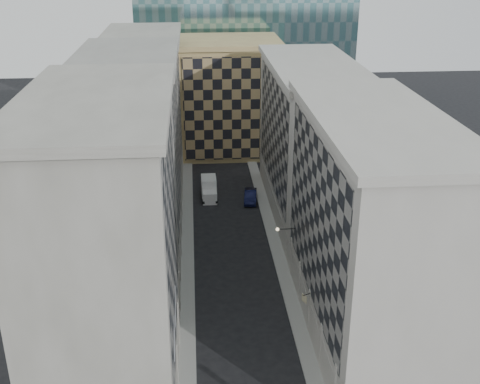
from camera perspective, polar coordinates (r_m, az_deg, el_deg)
sidewalk_west at (r=69.68m, az=-5.00°, el=-6.14°), size 1.50×100.00×0.15m
sidewalk_east at (r=70.29m, az=3.63°, el=-5.81°), size 1.50×100.00×0.15m
bldg_left_a at (r=47.85m, az=-12.27°, el=-5.00°), size 10.80×22.80×23.70m
bldg_left_b at (r=68.14m, az=-10.07°, el=3.28°), size 10.80×22.80×22.70m
bldg_left_c at (r=89.24m, az=-8.88°, el=7.71°), size 10.80×22.80×21.70m
bldg_right_a at (r=53.74m, az=12.09°, el=-3.55°), size 10.80×26.80×20.70m
bldg_right_b at (r=78.24m, az=6.70°, el=4.92°), size 10.80×28.80×19.70m
tan_block at (r=102.00m, az=-1.05°, el=9.08°), size 16.80×14.80×18.80m
flagpoles_left at (r=45.11m, az=-6.20°, el=-12.13°), size 0.10×6.33×2.33m
bracket_lamp at (r=62.08m, az=3.74°, el=-3.54°), size 1.98×0.36×0.36m
box_truck at (r=84.69m, az=-2.95°, el=0.24°), size 2.13×5.10×2.79m
dark_car at (r=83.45m, az=1.00°, el=-0.40°), size 2.24×4.92×1.57m
shop_sign at (r=55.40m, az=6.12°, el=-9.98°), size 0.77×0.68×0.80m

